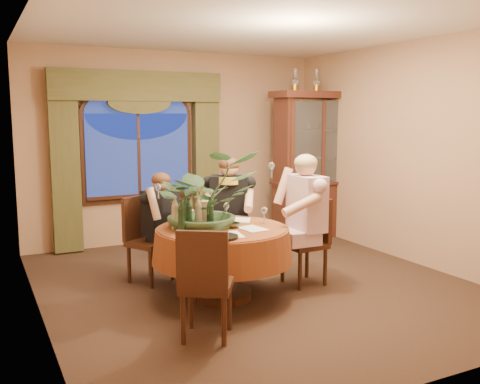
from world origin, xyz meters
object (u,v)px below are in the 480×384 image
oil_lamp_right (337,81)px  person_scarf (229,216)px  oil_lamp_center (317,80)px  person_pink (306,221)px  china_cabinet (315,165)px  wine_bottle_3 (182,216)px  chair_back_right (230,231)px  chair_front_left (207,283)px  wine_bottle_2 (198,213)px  centerpiece_plant (205,162)px  dining_table (223,263)px  chair_back (150,240)px  oil_lamp_left (295,79)px  wine_bottle_1 (210,213)px  olive_bowl (233,225)px  wine_bottle_0 (186,211)px  stoneware_vase (206,214)px  wine_bottle_4 (175,213)px  chair_right (304,242)px  person_back (161,227)px  wine_bottle_5 (189,214)px

oil_lamp_right → person_scarf: oil_lamp_right is taller
oil_lamp_center → person_pink: 3.03m
person_pink → person_scarf: person_pink is taller
china_cabinet → person_scarf: bearing=-149.2°
person_pink → wine_bottle_3: 1.47m
oil_lamp_center → chair_back_right: bearing=-151.1°
chair_front_left → person_pink: (1.52, 0.78, 0.25)m
wine_bottle_2 → person_scarf: bearing=46.9°
centerpiece_plant → dining_table: bearing=-52.7°
chair_back → oil_lamp_left: bearing=173.9°
wine_bottle_1 → olive_bowl: bearing=-5.0°
person_scarf → centerpiece_plant: bearing=77.3°
oil_lamp_left → centerpiece_plant: (-2.24, -1.84, -0.99)m
china_cabinet → person_pink: (-1.50, -2.03, -0.38)m
centerpiece_plant → wine_bottle_0: (-0.21, 0.01, -0.49)m
chair_back_right → chair_front_left: (-1.05, -1.72, 0.00)m
oil_lamp_right → stoneware_vase: 3.88m
dining_table → wine_bottle_4: bearing=164.9°
chair_back_right → chair_right: bearing=149.7°
chair_back → person_back: 0.19m
chair_right → stoneware_vase: 1.22m
centerpiece_plant → olive_bowl: size_ratio=7.43×
chair_front_left → centerpiece_plant: centerpiece_plant is taller
dining_table → chair_front_left: chair_front_left is taller
person_pink → wine_bottle_5: bearing=90.2°
person_pink → oil_lamp_center: bearing=-34.7°
oil_lamp_left → wine_bottle_3: 3.63m
oil_lamp_center → oil_lamp_right: size_ratio=1.00×
person_pink → wine_bottle_3: person_pink is taller
oil_lamp_right → wine_bottle_2: 3.99m
person_pink → stoneware_vase: (-1.13, 0.14, 0.15)m
chair_back → wine_bottle_3: wine_bottle_3 is taller
person_back → olive_bowl: bearing=93.3°
person_back → wine_bottle_2: size_ratio=3.79×
oil_lamp_right → chair_back_right: 3.24m
centerpiece_plant → wine_bottle_5: bearing=-147.7°
wine_bottle_0 → wine_bottle_3: size_ratio=1.00×
dining_table → oil_lamp_right: oil_lamp_right is taller
chair_right → wine_bottle_2: bearing=88.2°
oil_lamp_center → chair_back: oil_lamp_center is taller
china_cabinet → wine_bottle_4: size_ratio=6.75×
oil_lamp_right → wine_bottle_1: (-3.04, -2.04, -1.48)m
stoneware_vase → wine_bottle_0: (-0.19, 0.06, 0.03)m
china_cabinet → person_back: china_cabinet is taller
person_pink → wine_bottle_2: (-1.25, 0.06, 0.18)m
oil_lamp_center → wine_bottle_4: size_ratio=1.03×
olive_bowl → wine_bottle_5: 0.48m
wine_bottle_5 → person_pink: bearing=-1.6°
stoneware_vase → wine_bottle_4: bearing=177.3°
stoneware_vase → chair_right: bearing=-3.4°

